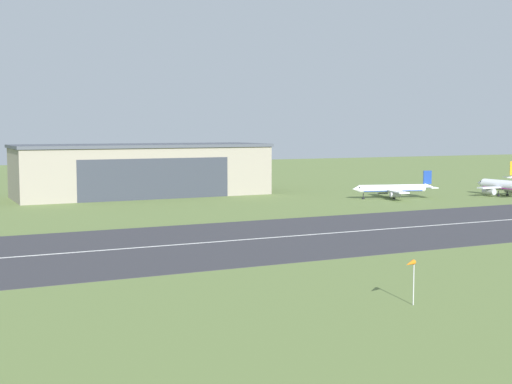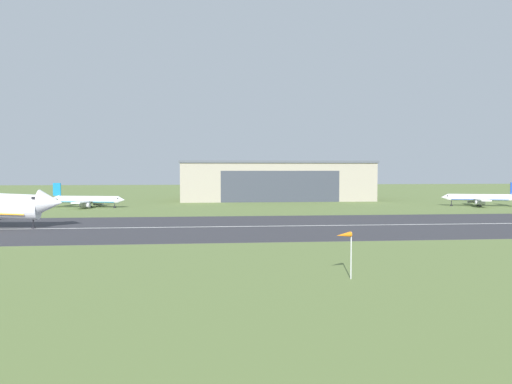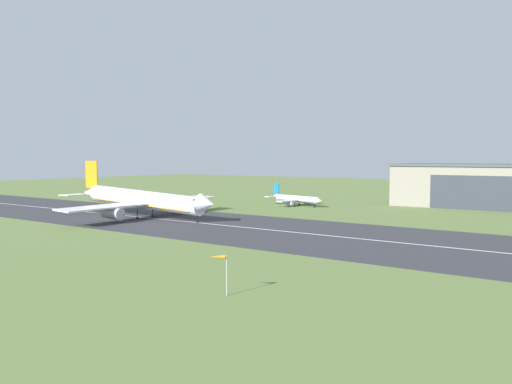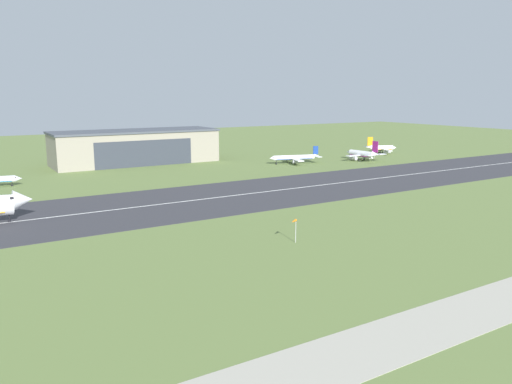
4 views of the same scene
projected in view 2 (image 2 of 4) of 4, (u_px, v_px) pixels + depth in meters
The scene contains 6 objects.
runway_strip at pixel (373, 225), 111.29m from camera, with size 496.69×48.06×0.06m, color #333338.
runway_centreline at pixel (373, 225), 111.29m from camera, with size 447.02×0.70×0.01m, color silver.
hangar_building at pixel (276, 181), 202.29m from camera, with size 77.02×26.39×15.87m.
airplane_parked_west at pixel (88, 200), 162.61m from camera, with size 25.54×20.05×8.02m.
airplane_parked_far_east at pixel (480, 198), 168.10m from camera, with size 25.37×21.52×8.16m.
windsock_pole at pixel (344, 237), 55.71m from camera, with size 2.23×1.61×5.44m.
Camera 2 is at (-37.01, 19.64, 12.43)m, focal length 35.00 mm.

